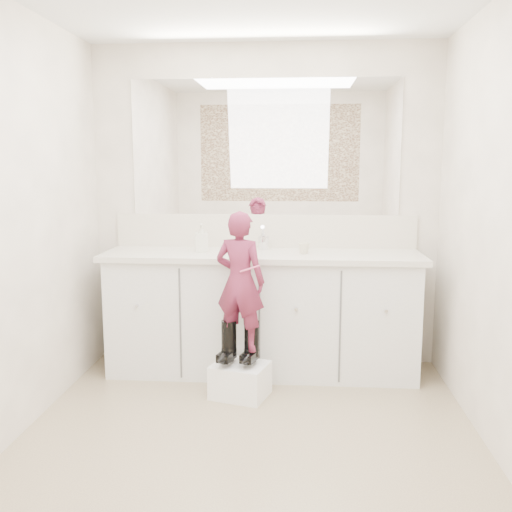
{
  "coord_description": "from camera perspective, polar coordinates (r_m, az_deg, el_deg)",
  "views": [
    {
      "loc": [
        0.27,
        -2.82,
        1.52
      ],
      "look_at": [
        -0.01,
        0.81,
        0.93
      ],
      "focal_mm": 40.0,
      "sensor_mm": 36.0,
      "label": 1
    }
  ],
  "objects": [
    {
      "name": "floor",
      "position": [
        3.22,
        -0.96,
        -19.01
      ],
      "size": [
        3.0,
        3.0,
        0.0
      ],
      "primitive_type": "plane",
      "color": "#816755",
      "rests_on": "ground"
    },
    {
      "name": "wall_back",
      "position": [
        4.34,
        0.87,
        4.97
      ],
      "size": [
        2.6,
        0.0,
        2.6
      ],
      "primitive_type": "plane",
      "rotation": [
        1.57,
        0.0,
        0.0
      ],
      "color": "#BEB2A2",
      "rests_on": "floor"
    },
    {
      "name": "wall_front",
      "position": [
        1.39,
        -6.96,
        -4.26
      ],
      "size": [
        2.6,
        0.0,
        2.6
      ],
      "primitive_type": "plane",
      "rotation": [
        -1.57,
        0.0,
        0.0
      ],
      "color": "#BEB2A2",
      "rests_on": "floor"
    },
    {
      "name": "vanity_cabinet",
      "position": [
        4.2,
        0.61,
        -5.91
      ],
      "size": [
        2.2,
        0.55,
        0.85
      ],
      "primitive_type": "cube",
      "color": "silver",
      "rests_on": "floor"
    },
    {
      "name": "countertop",
      "position": [
        4.09,
        0.61,
        0.06
      ],
      "size": [
        2.28,
        0.58,
        0.04
      ],
      "primitive_type": "cube",
      "color": "beige",
      "rests_on": "vanity_cabinet"
    },
    {
      "name": "backsplash",
      "position": [
        4.34,
        0.86,
        2.52
      ],
      "size": [
        2.28,
        0.03,
        0.25
      ],
      "primitive_type": "cube",
      "color": "beige",
      "rests_on": "countertop"
    },
    {
      "name": "mirror",
      "position": [
        4.32,
        0.88,
        10.79
      ],
      "size": [
        2.0,
        0.02,
        1.0
      ],
      "primitive_type": "cube",
      "color": "white",
      "rests_on": "wall_back"
    },
    {
      "name": "dot_panel",
      "position": [
        1.37,
        -7.25,
        14.55
      ],
      "size": [
        2.0,
        0.01,
        1.2
      ],
      "primitive_type": "cube",
      "color": "#472819",
      "rests_on": "wall_front"
    },
    {
      "name": "faucet",
      "position": [
        4.25,
        0.76,
        1.34
      ],
      "size": [
        0.08,
        0.08,
        0.1
      ],
      "primitive_type": "cylinder",
      "color": "silver",
      "rests_on": "countertop"
    },
    {
      "name": "cup",
      "position": [
        4.06,
        4.8,
        0.8
      ],
      "size": [
        0.1,
        0.1,
        0.08
      ],
      "primitive_type": "imported",
      "rotation": [
        0.0,
        0.0,
        -0.14
      ],
      "color": "beige",
      "rests_on": "countertop"
    },
    {
      "name": "soap_bottle",
      "position": [
        4.15,
        -5.48,
        1.84
      ],
      "size": [
        0.11,
        0.11,
        0.2
      ],
      "primitive_type": "imported",
      "rotation": [
        0.0,
        0.0,
        0.21
      ],
      "color": "beige",
      "rests_on": "countertop"
    },
    {
      "name": "step_stool",
      "position": [
        3.85,
        -1.58,
        -12.3
      ],
      "size": [
        0.41,
        0.37,
        0.22
      ],
      "primitive_type": "cube",
      "rotation": [
        0.0,
        0.0,
        -0.29
      ],
      "color": "white",
      "rests_on": "floor"
    },
    {
      "name": "boot_left",
      "position": [
        3.78,
        -2.72,
        -8.6
      ],
      "size": [
        0.16,
        0.21,
        0.29
      ],
      "primitive_type": null,
      "rotation": [
        0.0,
        0.0,
        -0.29
      ],
      "color": "black",
      "rests_on": "step_stool"
    },
    {
      "name": "boot_right",
      "position": [
        3.77,
        -0.43,
        -8.66
      ],
      "size": [
        0.16,
        0.21,
        0.29
      ],
      "primitive_type": null,
      "rotation": [
        0.0,
        0.0,
        -0.29
      ],
      "color": "black",
      "rests_on": "step_stool"
    },
    {
      "name": "toddler",
      "position": [
        3.67,
        -1.6,
        -2.53
      ],
      "size": [
        0.38,
        0.3,
        0.91
      ],
      "primitive_type": "imported",
      "rotation": [
        0.0,
        0.0,
        2.86
      ],
      "color": "#B23662",
      "rests_on": "step_stool"
    },
    {
      "name": "toothbrush",
      "position": [
        3.57,
        -0.62,
        -1.28
      ],
      "size": [
        0.13,
        0.05,
        0.06
      ],
      "primitive_type": "cylinder",
      "rotation": [
        0.0,
        1.22,
        -0.29
      ],
      "color": "#E35886",
      "rests_on": "toddler"
    }
  ]
}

